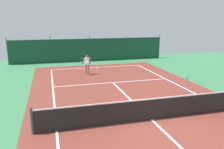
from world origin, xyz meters
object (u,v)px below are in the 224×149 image
(water_bottle, at_px, (187,78))
(tennis_ball_by_sideline, at_px, (99,68))
(tennis_net, at_px, (152,109))
(tennis_ball_near_player, at_px, (97,72))
(tennis_player, at_px, (87,63))
(tennis_ball_midcourt, at_px, (125,90))

(water_bottle, bearing_deg, tennis_ball_by_sideline, 133.90)
(tennis_net, relative_size, tennis_ball_near_player, 153.33)
(tennis_player, bearing_deg, tennis_ball_by_sideline, -99.82)
(tennis_player, distance_m, tennis_ball_near_player, 1.42)
(tennis_net, distance_m, water_bottle, 7.95)
(tennis_ball_by_sideline, height_order, water_bottle, water_bottle)
(tennis_net, relative_size, tennis_ball_midcourt, 153.33)
(water_bottle, bearing_deg, tennis_ball_near_player, 144.19)
(tennis_ball_by_sideline, distance_m, water_bottle, 7.79)
(tennis_player, relative_size, tennis_ball_midcourt, 24.85)
(tennis_net, bearing_deg, tennis_player, 97.89)
(tennis_ball_by_sideline, bearing_deg, tennis_net, -90.54)
(tennis_net, relative_size, tennis_ball_by_sideline, 153.33)
(tennis_ball_by_sideline, bearing_deg, tennis_ball_near_player, -109.78)
(tennis_net, height_order, tennis_ball_by_sideline, tennis_net)
(tennis_ball_near_player, xyz_separation_m, tennis_ball_by_sideline, (0.49, 1.36, 0.00))
(water_bottle, bearing_deg, tennis_player, 151.39)
(tennis_net, xyz_separation_m, tennis_ball_near_player, (-0.38, 9.97, -0.48))
(tennis_player, relative_size, tennis_ball_near_player, 24.85)
(tennis_ball_midcourt, distance_m, tennis_ball_by_sideline, 6.97)
(tennis_player, relative_size, tennis_ball_by_sideline, 24.85)
(tennis_net, distance_m, tennis_ball_by_sideline, 11.35)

